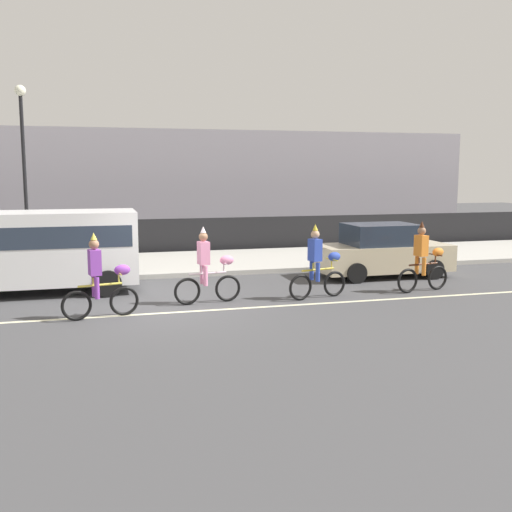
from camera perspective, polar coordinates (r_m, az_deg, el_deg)
ground_plane at (r=14.49m, az=-8.83°, el=-4.94°), size 80.00×80.00×0.00m
road_centre_line at (r=14.00m, az=-8.61°, el=-5.38°), size 36.00×0.14×0.01m
sidewalk_curb at (r=20.84m, az=-10.83°, el=-0.81°), size 60.00×5.00×0.15m
fence_line at (r=23.62m, az=-11.41°, el=1.74°), size 40.00×0.08×1.40m
building_backdrop at (r=32.39m, az=-6.83°, el=6.87°), size 28.00×8.00×5.19m
parade_cyclist_purple at (r=13.66m, az=-14.58°, el=-2.30°), size 1.70×0.55×1.92m
parade_cyclist_pink at (r=14.76m, az=-4.58°, el=-1.30°), size 1.71×0.51×1.92m
parade_cyclist_cobalt at (r=15.36m, az=5.97°, el=-0.95°), size 1.69×0.58×1.92m
parade_cyclist_orange at (r=16.79m, az=15.69°, el=-0.44°), size 1.70×0.54×1.92m
parked_van_white at (r=16.91m, az=-19.60°, el=0.94°), size 5.00×2.22×2.18m
parked_car_beige at (r=18.90m, az=11.93°, el=0.42°), size 4.10×1.92×1.64m
street_lamp_post at (r=21.34m, az=-21.29°, el=9.54°), size 0.36×0.36×5.86m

